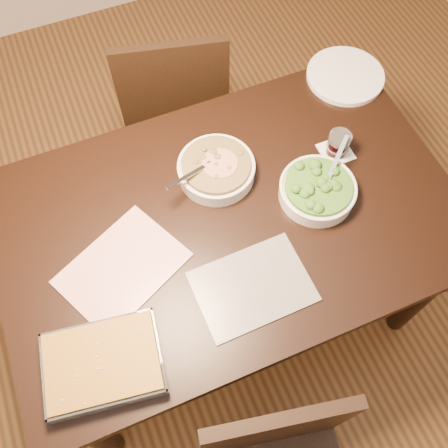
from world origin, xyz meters
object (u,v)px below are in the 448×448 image
(baking_dish, at_px, (103,364))
(stew_bowl, at_px, (216,169))
(wine_tumbler, at_px, (338,144))
(dinner_plate, at_px, (345,76))
(chair_far, at_px, (174,100))
(broccoli_bowl, at_px, (318,190))
(table, at_px, (229,231))

(baking_dish, bearing_deg, stew_bowl, 50.42)
(baking_dish, bearing_deg, wine_tumbler, 31.51)
(baking_dish, relative_size, dinner_plate, 1.21)
(chair_far, bearing_deg, dinner_plate, 159.53)
(broccoli_bowl, bearing_deg, dinner_plate, 50.85)
(broccoli_bowl, bearing_deg, stew_bowl, 143.47)
(chair_far, bearing_deg, wine_tumbler, 132.41)
(table, relative_size, wine_tumbler, 17.20)
(baking_dish, bearing_deg, chair_far, 70.74)
(table, height_order, stew_bowl, stew_bowl)
(table, xyz_separation_m, baking_dish, (-0.47, -0.29, 0.12))
(wine_tumbler, bearing_deg, broccoli_bowl, -138.18)
(stew_bowl, bearing_deg, wine_tumbler, -9.82)
(chair_far, bearing_deg, broccoli_bowl, 119.33)
(wine_tumbler, bearing_deg, table, -168.21)
(broccoli_bowl, bearing_deg, wine_tumbler, 41.82)
(stew_bowl, relative_size, broccoli_bowl, 1.11)
(dinner_plate, relative_size, chair_far, 0.31)
(broccoli_bowl, relative_size, dinner_plate, 0.86)
(dinner_plate, distance_m, chair_far, 0.70)
(dinner_plate, bearing_deg, table, -149.04)
(baking_dish, xyz_separation_m, dinner_plate, (1.07, 0.65, -0.02))
(dinner_plate, bearing_deg, broccoli_bowl, -129.15)
(table, bearing_deg, chair_far, 85.06)
(stew_bowl, bearing_deg, table, -98.23)
(broccoli_bowl, xyz_separation_m, chair_far, (-0.22, 0.76, -0.29))
(broccoli_bowl, xyz_separation_m, baking_dish, (-0.75, -0.25, -0.01))
(table, distance_m, broccoli_bowl, 0.31)
(stew_bowl, distance_m, baking_dish, 0.66)
(broccoli_bowl, relative_size, baking_dish, 0.71)
(table, relative_size, stew_bowl, 5.34)
(wine_tumbler, xyz_separation_m, dinner_plate, (0.19, 0.27, -0.04))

